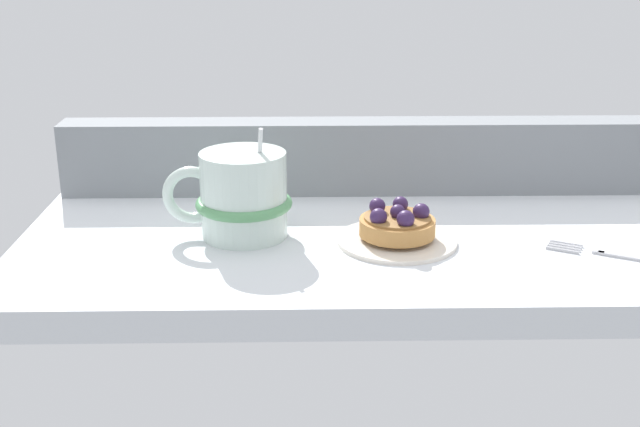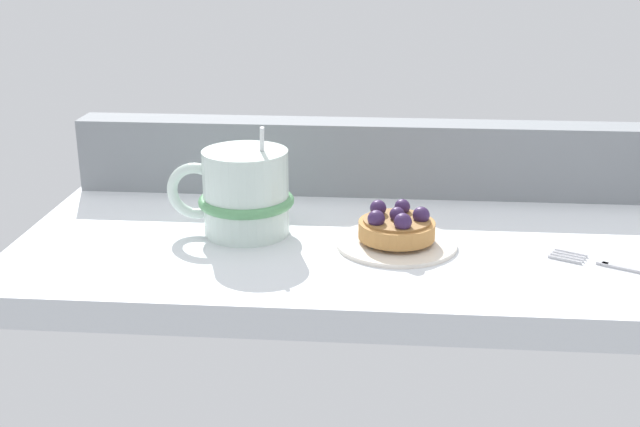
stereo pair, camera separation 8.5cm
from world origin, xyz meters
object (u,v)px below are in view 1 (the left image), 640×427
raspberry_tart (397,223)px  coffee_mug (241,197)px  dessert_fork (621,255)px  dessert_plate (397,239)px

raspberry_tart → coffee_mug: bearing=172.9°
raspberry_tart → dessert_fork: 23.62cm
dessert_fork → raspberry_tart: bearing=168.4°
raspberry_tart → coffee_mug: coffee_mug is taller
raspberry_tart → dessert_fork: raspberry_tart is taller
coffee_mug → dessert_fork: size_ratio=0.99×
dessert_plate → coffee_mug: bearing=172.9°
raspberry_tart → coffee_mug: (-17.06, 2.14, 2.39)cm
dessert_plate → dessert_fork: (23.03, -4.76, -0.14)cm
dessert_plate → raspberry_tart: bearing=-133.2°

